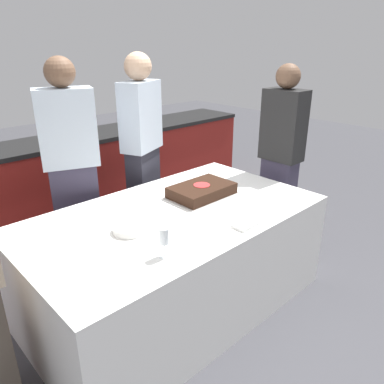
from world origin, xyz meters
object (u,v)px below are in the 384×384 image
wine_glass (164,237)px  person_seated_right (281,158)px  person_standing_back (72,172)px  plate_stack (130,229)px  person_cutting_cake (142,153)px  cake (202,191)px

wine_glass → person_seated_right: bearing=13.3°
person_seated_right → person_standing_back: (-1.52, 0.79, 0.04)m
plate_stack → person_seated_right: size_ratio=0.13×
plate_stack → wine_glass: (-0.03, -0.36, 0.10)m
plate_stack → wine_glass: size_ratio=1.21×
plate_stack → person_standing_back: 0.82m
plate_stack → person_cutting_cake: person_cutting_cake is taller
cake → person_standing_back: size_ratio=0.29×
plate_stack → person_seated_right: person_seated_right is taller
cake → wine_glass: bearing=-147.9°
person_cutting_cake → person_standing_back: bearing=-23.3°
person_cutting_cake → wine_glass: bearing=34.8°
cake → person_seated_right: person_seated_right is taller
plate_stack → person_standing_back: (0.06, 0.81, 0.13)m
plate_stack → person_standing_back: size_ratio=0.12×
person_standing_back → cake: bearing=152.7°
plate_stack → person_cutting_cake: size_ratio=0.12×
cake → person_standing_back: bearing=131.9°
person_standing_back → person_cutting_cake: bearing=-159.2°
person_cutting_cake → person_seated_right: bearing=114.8°
plate_stack → person_seated_right: 1.58m
person_seated_right → wine_glass: bearing=-76.7°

